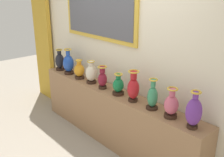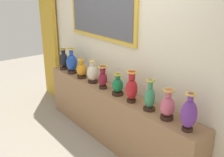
# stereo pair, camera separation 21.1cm
# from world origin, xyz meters

# --- Properties ---
(ground_plane) EXTENTS (11.10, 11.10, 0.00)m
(ground_plane) POSITION_xyz_m (0.00, 0.00, 0.00)
(ground_plane) COLOR gray
(display_shelf) EXTENTS (3.00, 0.35, 0.82)m
(display_shelf) POSITION_xyz_m (0.00, 0.00, 0.41)
(display_shelf) COLOR #99704C
(display_shelf) RESTS_ON ground_plane
(back_wall) EXTENTS (5.10, 0.14, 2.86)m
(back_wall) POSITION_xyz_m (-0.01, 0.23, 1.44)
(back_wall) COLOR beige
(back_wall) RESTS_ON ground_plane
(curtain_gold) EXTENTS (0.56, 0.08, 2.36)m
(curtain_gold) POSITION_xyz_m (-2.18, 0.11, 1.18)
(curtain_gold) COLOR gold
(curtain_gold) RESTS_ON ground_plane
(vase_onyx) EXTENTS (0.15, 0.15, 0.37)m
(vase_onyx) POSITION_xyz_m (-1.31, -0.05, 0.98)
(vase_onyx) COLOR #382319
(vase_onyx) RESTS_ON display_shelf
(vase_sapphire) EXTENTS (0.18, 0.18, 0.43)m
(vase_sapphire) POSITION_xyz_m (-1.03, -0.05, 1.00)
(vase_sapphire) COLOR #382319
(vase_sapphire) RESTS_ON display_shelf
(vase_amber) EXTENTS (0.16, 0.16, 0.31)m
(vase_amber) POSITION_xyz_m (-0.72, -0.05, 0.95)
(vase_amber) COLOR #382319
(vase_amber) RESTS_ON display_shelf
(vase_ivory) EXTENTS (0.17, 0.17, 0.34)m
(vase_ivory) POSITION_xyz_m (-0.44, -0.03, 0.97)
(vase_ivory) COLOR #382319
(vase_ivory) RESTS_ON display_shelf
(vase_burgundy) EXTENTS (0.14, 0.14, 0.34)m
(vase_burgundy) POSITION_xyz_m (-0.15, -0.05, 0.97)
(vase_burgundy) COLOR #382319
(vase_burgundy) RESTS_ON display_shelf
(vase_emerald) EXTENTS (0.16, 0.16, 0.30)m
(vase_emerald) POSITION_xyz_m (0.16, -0.03, 0.95)
(vase_emerald) COLOR #382319
(vase_emerald) RESTS_ON display_shelf
(vase_crimson) EXTENTS (0.15, 0.15, 0.41)m
(vase_crimson) POSITION_xyz_m (0.44, -0.03, 1.01)
(vase_crimson) COLOR #382319
(vase_crimson) RESTS_ON display_shelf
(vase_jade) EXTENTS (0.14, 0.14, 0.38)m
(vase_jade) POSITION_xyz_m (0.74, -0.02, 0.98)
(vase_jade) COLOR #382319
(vase_jade) RESTS_ON display_shelf
(vase_rose) EXTENTS (0.16, 0.16, 0.35)m
(vase_rose) POSITION_xyz_m (1.02, -0.03, 0.97)
(vase_rose) COLOR #382319
(vase_rose) RESTS_ON display_shelf
(vase_violet) EXTENTS (0.17, 0.17, 0.42)m
(vase_violet) POSITION_xyz_m (1.31, -0.05, 1.01)
(vase_violet) COLOR #382319
(vase_violet) RESTS_ON display_shelf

